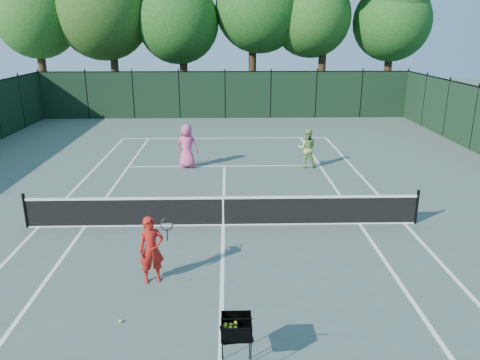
{
  "coord_description": "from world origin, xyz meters",
  "views": [
    {
      "loc": [
        0.16,
        -12.93,
        5.57
      ],
      "look_at": [
        0.53,
        1.0,
        1.1
      ],
      "focal_mm": 35.0,
      "sensor_mm": 36.0,
      "label": 1
    }
  ],
  "objects_px": {
    "coach": "(151,250)",
    "loose_ball_midcourt": "(121,321)",
    "player_pink": "(187,146)",
    "ball_hopper": "(236,327)",
    "player_green": "(307,148)"
  },
  "relations": [
    {
      "from": "loose_ball_midcourt",
      "to": "player_pink",
      "type": "bearing_deg",
      "value": 87.7
    },
    {
      "from": "coach",
      "to": "loose_ball_midcourt",
      "type": "relative_size",
      "value": 23.41
    },
    {
      "from": "coach",
      "to": "player_pink",
      "type": "xyz_separation_m",
      "value": [
        0.04,
        9.5,
        0.12
      ]
    },
    {
      "from": "player_pink",
      "to": "ball_hopper",
      "type": "distance_m",
      "value": 12.66
    },
    {
      "from": "coach",
      "to": "loose_ball_midcourt",
      "type": "distance_m",
      "value": 1.85
    },
    {
      "from": "player_green",
      "to": "loose_ball_midcourt",
      "type": "relative_size",
      "value": 24.3
    },
    {
      "from": "coach",
      "to": "player_pink",
      "type": "height_order",
      "value": "player_pink"
    },
    {
      "from": "player_green",
      "to": "ball_hopper",
      "type": "distance_m",
      "value": 12.81
    },
    {
      "from": "player_green",
      "to": "coach",
      "type": "bearing_deg",
      "value": 67.72
    },
    {
      "from": "coach",
      "to": "loose_ball_midcourt",
      "type": "height_order",
      "value": "coach"
    },
    {
      "from": "coach",
      "to": "player_green",
      "type": "distance_m",
      "value": 10.68
    },
    {
      "from": "coach",
      "to": "ball_hopper",
      "type": "bearing_deg",
      "value": -77.07
    },
    {
      "from": "player_pink",
      "to": "ball_hopper",
      "type": "bearing_deg",
      "value": 109.36
    },
    {
      "from": "player_green",
      "to": "loose_ball_midcourt",
      "type": "height_order",
      "value": "player_green"
    },
    {
      "from": "coach",
      "to": "player_green",
      "type": "bearing_deg",
      "value": 42.48
    }
  ]
}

